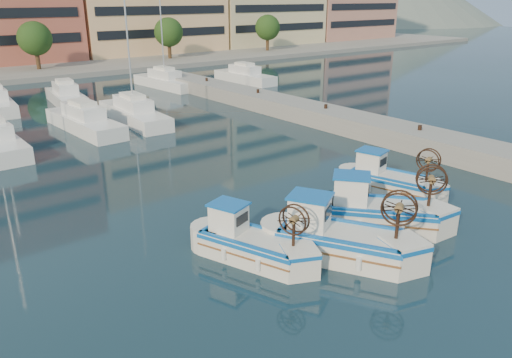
% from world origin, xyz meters
% --- Properties ---
extents(ground, '(300.00, 300.00, 0.00)m').
position_xyz_m(ground, '(0.00, 0.00, 0.00)').
color(ground, '#1B3547').
rests_on(ground, ground).
extents(quay, '(3.00, 60.00, 1.20)m').
position_xyz_m(quay, '(13.00, 8.00, 0.60)').
color(quay, gray).
rests_on(quay, ground).
extents(hill_east, '(160.00, 160.00, 50.00)m').
position_xyz_m(hill_east, '(140.00, 110.00, 0.00)').
color(hill_east, slate).
rests_on(hill_east, ground).
extents(yacht_marina, '(41.57, 22.83, 11.50)m').
position_xyz_m(yacht_marina, '(-2.65, 28.01, 0.53)').
color(yacht_marina, white).
rests_on(yacht_marina, ground).
extents(fishing_boat_a, '(2.83, 4.14, 2.50)m').
position_xyz_m(fishing_boat_a, '(-3.66, 1.45, 0.69)').
color(fishing_boat_a, silver).
rests_on(fishing_boat_a, ground).
extents(fishing_boat_b, '(3.82, 4.79, 2.90)m').
position_xyz_m(fishing_boat_b, '(-1.15, -0.42, 0.80)').
color(fishing_boat_b, silver).
rests_on(fishing_boat_b, ground).
extents(fishing_boat_c, '(4.24, 4.54, 2.86)m').
position_xyz_m(fishing_boat_c, '(1.90, 0.31, 0.79)').
color(fishing_boat_c, silver).
rests_on(fishing_boat_c, ground).
extents(fishing_boat_d, '(2.64, 4.21, 2.55)m').
position_xyz_m(fishing_boat_d, '(5.43, 2.42, 0.70)').
color(fishing_boat_d, silver).
rests_on(fishing_boat_d, ground).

